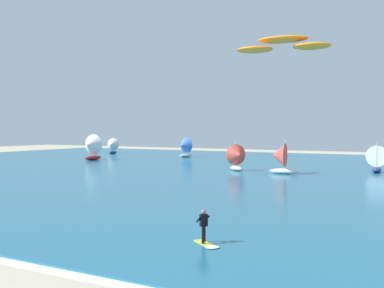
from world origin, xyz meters
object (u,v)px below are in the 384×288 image
(sailboat_heeled_over, at_px, (280,158))
(sailboat_outermost, at_px, (91,147))
(sailboat_center_horizon, at_px, (184,147))
(sailboat_mid_left, at_px, (112,146))
(sailboat_mid_right, at_px, (377,158))
(kitesurfer, at_px, (205,232))
(kite, at_px, (283,44))
(sailboat_near_shore, at_px, (238,157))

(sailboat_heeled_over, xyz_separation_m, sailboat_outermost, (-36.88, 7.33, 0.38))
(sailboat_center_horizon, xyz_separation_m, sailboat_mid_left, (-20.10, 3.00, -0.18))
(sailboat_outermost, bearing_deg, sailboat_mid_right, 1.05)
(sailboat_outermost, bearing_deg, kitesurfer, -43.77)
(sailboat_mid_right, distance_m, sailboat_mid_left, 59.67)
(sailboat_center_horizon, bearing_deg, sailboat_heeled_over, -40.24)
(sailboat_mid_right, relative_size, sailboat_mid_left, 1.00)
(kite, height_order, sailboat_near_shore, kite)
(kite, bearing_deg, sailboat_heeled_over, 108.47)
(sailboat_heeled_over, bearing_deg, sailboat_outermost, 168.76)
(sailboat_heeled_over, height_order, sailboat_outermost, sailboat_outermost)
(sailboat_mid_right, distance_m, sailboat_outermost, 47.19)
(kitesurfer, xyz_separation_m, sailboat_mid_left, (-54.87, 61.32, 1.17))
(kitesurfer, relative_size, sailboat_heeled_over, 0.45)
(sailboat_center_horizon, height_order, sailboat_mid_left, sailboat_center_horizon)
(sailboat_center_horizon, bearing_deg, kitesurfer, -59.20)
(sailboat_mid_right, height_order, sailboat_near_shore, sailboat_near_shore)
(sailboat_center_horizon, bearing_deg, sailboat_near_shore, -46.23)
(kitesurfer, distance_m, sailboat_mid_left, 82.30)
(kitesurfer, height_order, sailboat_heeled_over, sailboat_heeled_over)
(kite, relative_size, sailboat_near_shore, 1.25)
(sailboat_mid_right, bearing_deg, kitesurfer, -92.88)
(kitesurfer, distance_m, sailboat_mid_right, 44.01)
(sailboat_near_shore, bearing_deg, sailboat_mid_left, 149.00)
(sailboat_heeled_over, relative_size, sailboat_mid_right, 1.11)
(kite, xyz_separation_m, sailboat_mid_right, (-0.67, 41.04, -8.11))
(sailboat_mid_left, height_order, sailboat_outermost, sailboat_outermost)
(sailboat_heeled_over, distance_m, sailboat_mid_left, 53.32)
(kitesurfer, height_order, sailboat_mid_right, sailboat_mid_right)
(kite, bearing_deg, sailboat_outermost, 139.98)
(kitesurfer, distance_m, sailboat_center_horizon, 67.91)
(kitesurfer, bearing_deg, kite, 45.13)
(sailboat_near_shore, bearing_deg, kite, -63.24)
(sailboat_mid_right, bearing_deg, sailboat_heeled_over, -141.49)
(sailboat_mid_left, bearing_deg, kite, -45.33)
(kitesurfer, bearing_deg, sailboat_heeled_over, 102.75)
(sailboat_center_horizon, height_order, sailboat_outermost, sailboat_outermost)
(sailboat_mid_left, xyz_separation_m, sailboat_near_shore, (40.60, -24.40, 0.03))
(kite, relative_size, sailboat_mid_right, 1.27)
(sailboat_near_shore, bearing_deg, kitesurfer, -68.86)
(sailboat_heeled_over, xyz_separation_m, sailboat_near_shore, (-6.18, 1.18, -0.16))
(sailboat_heeled_over, height_order, sailboat_near_shore, sailboat_heeled_over)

